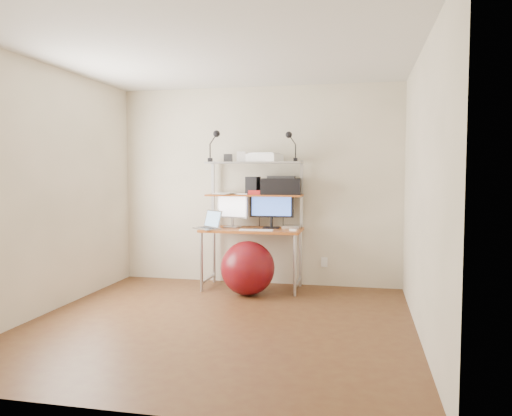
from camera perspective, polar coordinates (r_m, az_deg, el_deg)
The scene contains 20 objects.
room at distance 4.62m, azimuth -4.32°, elevation 1.99°, with size 3.60×3.60×3.60m.
computer_desk at distance 6.09m, azimuth -0.33°, elevation -0.29°, with size 1.20×0.60×1.57m.
wall_outlet at distance 6.33m, azimuth 7.81°, elevation -6.15°, with size 0.08×0.01×0.12m, color white.
monitor_silver at distance 6.17m, azimuth -2.69°, elevation 0.01°, with size 0.41×0.18×0.46m.
monitor_black at distance 6.09m, azimuth 1.79°, elevation 0.22°, with size 0.54×0.16×0.54m.
laptop at distance 6.06m, azimuth -5.28°, elevation -1.93°, with size 0.41×0.40×0.28m.
keyboard at distance 5.85m, azimuth 0.03°, elevation -2.53°, with size 0.40×0.11×0.01m, color white.
mouse at distance 5.83m, azimuth 4.28°, elevation -2.51°, with size 0.08×0.05×0.02m, color white.
mac_mini at distance 6.06m, azimuth 4.10°, elevation -2.18°, with size 0.21×0.21×0.04m, color #B6B7BB.
phone at distance 5.93m, azimuth -0.08°, elevation -2.45°, with size 0.06×0.12×0.01m, color black.
printer at distance 6.12m, azimuth 2.92°, elevation 2.56°, with size 0.50×0.36×0.23m.
nas_cube at distance 6.13m, azimuth -0.35°, elevation 2.58°, with size 0.15×0.15×0.22m, color black.
red_box at distance 6.09m, azimuth 0.13°, elevation 1.80°, with size 0.19×0.13×0.05m, color #B01D1C.
scanner at distance 6.13m, azimuth 0.89°, elevation 5.79°, with size 0.47×0.37×0.11m.
box_white at distance 6.14m, azimuth -1.68°, elevation 5.88°, with size 0.11×0.09×0.12m, color white.
box_grey at distance 6.24m, azimuth -3.21°, elevation 5.72°, with size 0.10×0.10×0.10m, color #2C2C2E.
clip_lamp_left at distance 6.18m, azimuth -4.69°, elevation 7.88°, with size 0.15×0.09×0.38m.
clip_lamp_right at distance 6.03m, azimuth 3.93°, elevation 7.80°, with size 0.14×0.08×0.36m.
exercise_ball at distance 5.82m, azimuth -0.96°, elevation -6.88°, with size 0.63×0.63×0.63m, color maroon.
paper_stack at distance 6.22m, azimuth -3.59°, elevation 1.68°, with size 0.33×0.39×0.02m.
Camera 1 is at (1.30, -4.43, 1.41)m, focal length 35.00 mm.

